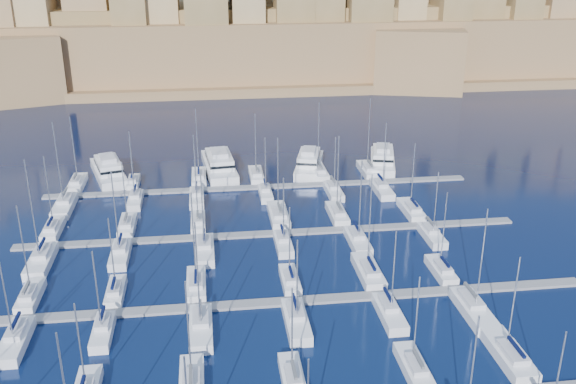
{
  "coord_description": "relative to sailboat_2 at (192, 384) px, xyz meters",
  "views": [
    {
      "loc": [
        -10.02,
        -87.2,
        46.02
      ],
      "look_at": [
        2.12,
        6.0,
        9.15
      ],
      "focal_mm": 40.0,
      "sensor_mm": 36.0,
      "label": 1
    }
  ],
  "objects": [
    {
      "name": "sailboat_17",
      "position": [
        36.31,
        21.59,
        -0.01
      ],
      "size": [
        2.46,
        8.21,
        13.17
      ],
      "color": "white",
      "rests_on": "ground"
    },
    {
      "name": "motor_yacht_c",
      "position": [
        24.3,
        69.95,
        0.99
      ],
      "size": [
        8.85,
        17.05,
        5.25
      ],
      "color": "white",
      "rests_on": "ground"
    },
    {
      "name": "motor_yacht_b",
      "position": [
        5.17,
        71.38,
        0.99
      ],
      "size": [
        7.61,
        19.8,
        5.25
      ],
      "color": "white",
      "rests_on": "ground"
    },
    {
      "name": "sailboat_22",
      "position": [
        25.52,
        11.27,
        -0.01
      ],
      "size": [
        2.66,
        8.86,
        12.98
      ],
      "color": "white",
      "rests_on": "ground"
    },
    {
      "name": "sailboat_37",
      "position": [
        -12.28,
        65.22,
        -0.03
      ],
      "size": [
        2.24,
        7.46,
        11.52
      ],
      "color": "white",
      "rests_on": "ground"
    },
    {
      "name": "sailboat_15",
      "position": [
        13.75,
        21.49,
        -0.02
      ],
      "size": [
        2.41,
        8.02,
        12.15
      ],
      "color": "white",
      "rests_on": "ground"
    },
    {
      "name": "pontoon_far",
      "position": [
        13.05,
        60.59,
        -0.54
      ],
      "size": [
        84.0,
        2.0,
        0.4
      ],
      "primitive_type": "cube",
      "color": "slate",
      "rests_on": "ground"
    },
    {
      "name": "sailboat_33",
      "position": [
        14.26,
        33.54,
        -0.02
      ],
      "size": [
        2.49,
        8.31,
        12.42
      ],
      "color": "white",
      "rests_on": "ground"
    },
    {
      "name": "sailboat_28",
      "position": [
        25.28,
        44.1,
        0.02
      ],
      "size": [
        2.78,
        9.25,
        15.31
      ],
      "color": "white",
      "rests_on": "ground"
    },
    {
      "name": "sailboat_23",
      "position": [
        36.71,
        10.61,
        0.03
      ],
      "size": [
        3.06,
        10.21,
        15.7
      ],
      "color": "white",
      "rests_on": "ground"
    },
    {
      "name": "sailboat_34",
      "position": [
        26.36,
        33.01,
        0.01
      ],
      "size": [
        2.82,
        9.4,
        14.88
      ],
      "color": "white",
      "rests_on": "ground"
    },
    {
      "name": "sailboat_43",
      "position": [
        -11.03,
        55.55,
        -0.01
      ],
      "size": [
        2.49,
        8.29,
        13.2
      ],
      "color": "white",
      "rests_on": "ground"
    },
    {
      "name": "sailboat_47",
      "position": [
        36.36,
        55.03,
        0.01
      ],
      "size": [
        2.8,
        9.34,
        14.55
      ],
      "color": "white",
      "rests_on": "ground"
    },
    {
      "name": "sailboat_41",
      "position": [
        36.39,
        66.29,
        0.03
      ],
      "size": [
        2.89,
        9.65,
        16.37
      ],
      "color": "white",
      "rests_on": "ground"
    },
    {
      "name": "sailboat_14",
      "position": [
        0.43,
        21.95,
        0.01
      ],
      "size": [
        2.69,
        8.95,
        14.82
      ],
      "color": "white",
      "rests_on": "ground"
    },
    {
      "name": "sailboat_12",
      "position": [
        -22.11,
        21.69,
        0.0
      ],
      "size": [
        2.52,
        8.41,
        14.22
      ],
      "color": "white",
      "rests_on": "ground"
    },
    {
      "name": "sailboat_24",
      "position": [
        -23.6,
        43.91,
        0.0
      ],
      "size": [
        2.66,
        8.87,
        13.72
      ],
      "color": "white",
      "rests_on": "ground"
    },
    {
      "name": "motor_yacht_a",
      "position": [
        -17.73,
        70.45,
        0.99
      ],
      "size": [
        9.78,
        18.14,
        5.25
      ],
      "color": "white",
      "rests_on": "ground"
    },
    {
      "name": "fortified_city",
      "position": [
        12.86,
        183.85,
        14.0
      ],
      "size": [
        460.0,
        108.95,
        59.52
      ],
      "color": "brown",
      "rests_on": "ground"
    },
    {
      "name": "ground",
      "position": [
        13.05,
        28.59,
        -0.74
      ],
      "size": [
        600.0,
        600.0,
        0.0
      ],
      "primitive_type": "plane",
      "color": "#020A31",
      "rests_on": "ground"
    },
    {
      "name": "sailboat_35",
      "position": [
        38.99,
        33.45,
        -0.02
      ],
      "size": [
        2.55,
        8.49,
        12.26
      ],
      "color": "white",
      "rests_on": "ground"
    },
    {
      "name": "sailboat_46",
      "position": [
        26.81,
        55.3,
        -0.01
      ],
      "size": [
        2.64,
        8.8,
        12.08
      ],
      "color": "white",
      "rests_on": "ground"
    },
    {
      "name": "sailboat_21",
      "position": [
        13.15,
        10.94,
        -0.0
      ],
      "size": [
        2.86,
        9.54,
        12.78
      ],
      "color": "white",
      "rests_on": "ground"
    },
    {
      "name": "sailboat_16",
      "position": [
        25.53,
        22.54,
        0.03
      ],
      "size": [
        3.05,
        10.15,
        16.03
      ],
      "color": "white",
      "rests_on": "ground"
    },
    {
      "name": "pontoon_mid_far",
      "position": [
        13.05,
        38.59,
        -0.54
      ],
      "size": [
        84.0,
        2.0,
        0.4
      ],
      "primitive_type": "cube",
      "color": "slate",
      "rests_on": "ground"
    },
    {
      "name": "sailboat_31",
      "position": [
        -11.32,
        33.14,
        0.01
      ],
      "size": [
        2.74,
        9.13,
        14.71
      ],
      "color": "white",
      "rests_on": "ground"
    },
    {
      "name": "sailboat_2",
      "position": [
        0.0,
        0.0,
        0.0
      ],
      "size": [
        2.71,
        9.05,
        13.52
      ],
      "color": "white",
      "rests_on": "ground"
    },
    {
      "name": "sailboat_5",
      "position": [
        36.89,
        0.55,
        0.01
      ],
      "size": [
        3.05,
        10.16,
        13.54
      ],
      "color": "white",
      "rests_on": "ground"
    },
    {
      "name": "sailboat_30",
      "position": [
        -23.01,
        32.46,
        0.04
      ],
      "size": [
        3.15,
        10.5,
        17.38
      ],
      "color": "white",
      "rests_on": "ground"
    },
    {
      "name": "motor_yacht_d",
      "position": [
        40.57,
        70.09,
        0.99
      ],
      "size": [
        8.97,
        17.36,
        5.25
      ],
      "color": "white",
      "rests_on": "ground"
    },
    {
      "name": "sailboat_44",
      "position": [
        0.41,
        55.27,
        -0.0
      ],
      "size": [
        2.66,
        8.86,
        13.51
      ],
      "color": "white",
      "rests_on": "ground"
    },
    {
      "name": "sailboat_29",
      "position": [
        38.89,
        44.12,
        0.0
      ],
      "size": [
        2.79,
        9.3,
        13.42
      ],
      "color": "white",
      "rests_on": "ground"
    },
    {
      "name": "sailboat_38",
      "position": [
        0.84,
        66.32,
        0.02
      ],
      "size": [
        2.91,
        9.69,
        15.31
      ],
      "color": "white",
      "rests_on": "ground"
    },
    {
      "name": "sailboat_40",
      "position": [
        25.8,
        66.56,
        0.03
      ],
      "size": [
        3.06,
        10.19,
        15.81
      ],
      "color": "white",
      "rests_on": "ground"
    },
    {
      "name": "sailboat_25",
      "position": [
        -11.32,
        43.86,
        -0.01
      ],
      "size": [
        2.63,
        8.77,
        12.29
      ],
      "color": "white",
      "rests_on": "ground"
    },
    {
      "name": "sailboat_27",
      "position": [
        14.81,
        44.76,
        0.03
      ],
      "size": [
        3.18,
        10.6,
        15.16
      ],
      "color": "white",
      "rests_on": "ground"
    },
    {
      "name": "sailboat_42",
      "position": [
        -23.68,
        54.44,
        0.04
      ],
      "size": [
        3.16,
        10.54,
        16.98
      ],
      "color": "white",
      "rests_on": "ground"
    },
    {
      "name": "sailboat_3",
      "position": [
        11.11,
        -0.46,
        -0.02
      ],
      "size": [
        2.43,
        8.1,
        12.22
      ],
      "color": "white",
      "rests_on": "ground"
    },
    {
      "name": "sailboat_19",
      "position": [
        -11.1,
        11.76,
        -0.02
      ],
      "size": [
        2.36,
        7.87,
        12.36
      ],
      "color": "white",
      "rests_on": "ground"
    },
    {
      "name": "sailboat_32",
      "position": [
        1.7,
        32.79,
        0.01
      ],
      "size": [
        2.95,
        9.85,
        13.73
      ],
      "color": "white",
      "rests_on": "ground"
    },
    {
      "name": "sailboat_13",
      "position": [
        -10.66,
        21.4,
        -0.02
      ],
      "size": [
        2.35,
        7.82,
        11.95
      ],
      "color": "white",
      "rests_on": "ground"
    },
    {
      "name": "sailboat_36",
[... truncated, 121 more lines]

